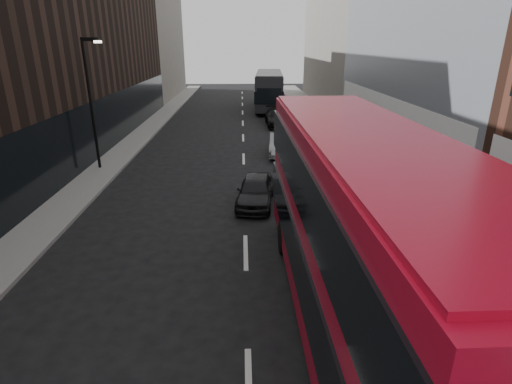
{
  "coord_description": "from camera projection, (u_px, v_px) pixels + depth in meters",
  "views": [
    {
      "loc": [
        -0.07,
        -4.35,
        6.86
      ],
      "look_at": [
        0.34,
        7.3,
        2.5
      ],
      "focal_mm": 28.0,
      "sensor_mm": 36.0,
      "label": 1
    }
  ],
  "objects": [
    {
      "name": "grey_bus",
      "position": [
        269.0,
        89.0,
        43.83
      ],
      "size": [
        3.66,
        12.32,
        3.92
      ],
      "rotation": [
        0.0,
        0.0,
        -0.07
      ],
      "color": "black",
      "rests_on": "ground"
    },
    {
      "name": "car_b",
      "position": [
        281.0,
        144.0,
        26.01
      ],
      "size": [
        1.84,
        4.24,
        1.36
      ],
      "primitive_type": "imported",
      "rotation": [
        0.0,
        0.0,
        -0.1
      ],
      "color": "gray",
      "rests_on": "ground"
    },
    {
      "name": "building_left_mid",
      "position": [
        98.0,
        41.0,
        31.73
      ],
      "size": [
        5.0,
        24.0,
        14.0
      ],
      "primitive_type": "cube",
      "color": "black",
      "rests_on": "ground"
    },
    {
      "name": "street_lamp",
      "position": [
        91.0,
        96.0,
        21.59
      ],
      "size": [
        1.06,
        0.22,
        7.0
      ],
      "color": "black",
      "rests_on": "sidewalk_left"
    },
    {
      "name": "car_a",
      "position": [
        256.0,
        190.0,
        17.93
      ],
      "size": [
        2.03,
        4.02,
        1.31
      ],
      "primitive_type": "imported",
      "rotation": [
        0.0,
        0.0,
        -0.13
      ],
      "color": "black",
      "rests_on": "ground"
    },
    {
      "name": "sidewalk_right",
      "position": [
        342.0,
        139.0,
        30.1
      ],
      "size": [
        3.0,
        80.0,
        0.15
      ],
      "primitive_type": "cube",
      "color": "slate",
      "rests_on": "ground"
    },
    {
      "name": "building_victorian",
      "position": [
        343.0,
        17.0,
        44.66
      ],
      "size": [
        6.5,
        24.0,
        21.0
      ],
      "color": "slate",
      "rests_on": "ground"
    },
    {
      "name": "building_left_far",
      "position": [
        154.0,
        46.0,
        52.5
      ],
      "size": [
        5.0,
        20.0,
        13.0
      ],
      "primitive_type": "cube",
      "color": "slate",
      "rests_on": "ground"
    },
    {
      "name": "car_c",
      "position": [
        278.0,
        118.0,
        34.93
      ],
      "size": [
        2.17,
        5.09,
        1.46
      ],
      "primitive_type": "imported",
      "rotation": [
        0.0,
        0.0,
        0.02
      ],
      "color": "black",
      "rests_on": "ground"
    },
    {
      "name": "sidewalk_left",
      "position": [
        135.0,
        141.0,
        29.59
      ],
      "size": [
        2.0,
        80.0,
        0.15
      ],
      "primitive_type": "cube",
      "color": "slate",
      "rests_on": "ground"
    },
    {
      "name": "red_bus",
      "position": [
        361.0,
        228.0,
        9.25
      ],
      "size": [
        3.09,
        12.73,
        5.12
      ],
      "rotation": [
        0.0,
        0.0,
        0.01
      ],
      "color": "#B20B23",
      "rests_on": "ground"
    }
  ]
}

